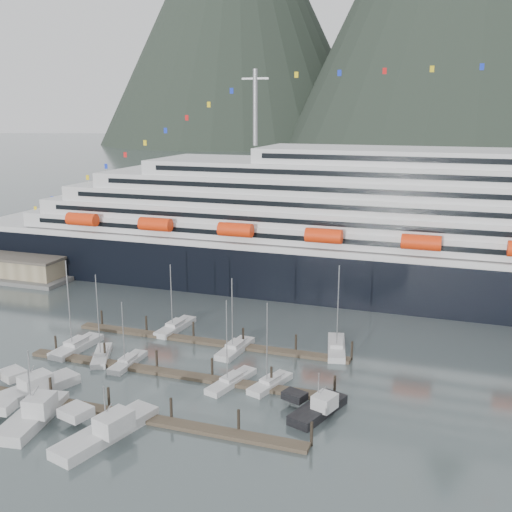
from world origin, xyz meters
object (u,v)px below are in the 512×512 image
object	(u,v)px
cruise_ship	(441,240)
sailboat_h	(270,384)
sailboat_e	(176,327)
trawler_b	(31,415)
trawler_a	(31,389)
sailboat_g	(336,348)
trawler_c	(105,430)
sailboat_b	(102,356)
sailboat_f	(235,349)
trawler_e	(317,408)
sailboat_d	(231,381)
sailboat_c	(128,362)
sailboat_a	(77,347)

from	to	relation	value
cruise_ship	sailboat_h	xyz separation A→B (m)	(-20.18, -50.88, -11.63)
sailboat_e	trawler_b	size ratio (longest dim) A/B	1.02
trawler_a	sailboat_g	bearing A→B (deg)	-29.86
sailboat_e	trawler_c	size ratio (longest dim) A/B	0.86
sailboat_b	cruise_ship	bearing A→B (deg)	-69.27
sailboat_f	trawler_e	bearing A→B (deg)	-126.29
sailboat_e	sailboat_f	distance (m)	14.72
sailboat_b	sailboat_h	distance (m)	27.97
sailboat_d	cruise_ship	bearing A→B (deg)	-11.26
sailboat_b	trawler_a	xyz separation A→B (m)	(-2.09, -13.85, 0.50)
sailboat_g	trawler_e	distance (m)	21.42
cruise_ship	sailboat_e	xyz separation A→B (m)	(-42.87, -34.95, -11.63)
trawler_c	sailboat_e	bearing A→B (deg)	28.43
sailboat_d	sailboat_g	distance (m)	20.55
sailboat_d	sailboat_g	world-z (taller)	sailboat_g
sailboat_h	sailboat_e	bearing A→B (deg)	72.65
sailboat_e	sailboat_b	bearing A→B (deg)	166.05
trawler_e	sailboat_c	bearing A→B (deg)	99.43
trawler_b	trawler_a	bearing A→B (deg)	30.57
cruise_ship	sailboat_h	size ratio (longest dim) A/B	16.21
sailboat_d	sailboat_h	distance (m)	5.55
sailboat_g	sailboat_h	distance (m)	17.08
sailboat_d	sailboat_e	bearing A→B (deg)	60.50
sailboat_a	sailboat_f	size ratio (longest dim) A/B	1.21
sailboat_g	sailboat_h	bearing A→B (deg)	146.73
sailboat_h	trawler_e	distance (m)	9.71
cruise_ship	trawler_e	bearing A→B (deg)	-102.16
sailboat_d	sailboat_g	xyz separation A→B (m)	(11.62, 16.95, 0.03)
sailboat_c	sailboat_e	xyz separation A→B (m)	(0.08, 16.00, 0.03)
trawler_b	sailboat_a	bearing A→B (deg)	12.93
sailboat_a	trawler_a	size ratio (longest dim) A/B	1.16
sailboat_e	trawler_e	distance (m)	37.42
sailboat_d	sailboat_e	distance (m)	24.17
cruise_ship	sailboat_g	size ratio (longest dim) A/B	14.03
sailboat_g	sailboat_h	xyz separation A→B (m)	(-6.16, -15.93, -0.02)
sailboat_a	sailboat_f	distance (m)	25.79
trawler_a	sailboat_e	bearing A→B (deg)	7.20
sailboat_a	sailboat_c	xyz separation A→B (m)	(11.02, -2.57, -0.07)
sailboat_d	trawler_c	bearing A→B (deg)	168.42
sailboat_a	sailboat_d	world-z (taller)	sailboat_a
sailboat_d	sailboat_b	bearing A→B (deg)	100.51
sailboat_a	sailboat_e	xyz separation A→B (m)	(11.10, 13.43, -0.04)
trawler_c	sailboat_d	bearing A→B (deg)	-11.41
cruise_ship	sailboat_d	bearing A→B (deg)	-116.29
sailboat_a	sailboat_b	bearing A→B (deg)	-102.28
sailboat_f	sailboat_d	bearing A→B (deg)	-155.89
sailboat_g	trawler_a	bearing A→B (deg)	116.59
sailboat_b	trawler_a	world-z (taller)	sailboat_b
sailboat_c	sailboat_g	distance (m)	33.06
sailboat_c	sailboat_g	bearing A→B (deg)	-60.87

